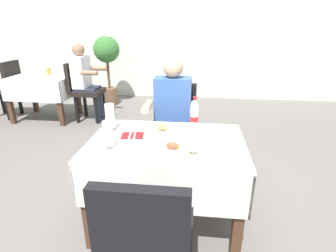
% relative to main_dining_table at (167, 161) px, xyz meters
% --- Properties ---
extents(ground_plane, '(11.00, 11.00, 0.00)m').
position_rel_main_dining_table_xyz_m(ground_plane, '(0.02, -0.06, -0.57)').
color(ground_plane, '#66605B').
extents(back_wall, '(11.00, 0.12, 3.12)m').
position_rel_main_dining_table_xyz_m(back_wall, '(0.02, 4.05, 0.99)').
color(back_wall, silver).
rests_on(back_wall, ground).
extents(main_dining_table, '(1.16, 0.80, 0.74)m').
position_rel_main_dining_table_xyz_m(main_dining_table, '(0.00, 0.00, 0.00)').
color(main_dining_table, white).
rests_on(main_dining_table, ground).
extents(chair_far_diner_seat, '(0.44, 0.50, 0.97)m').
position_rel_main_dining_table_xyz_m(chair_far_diner_seat, '(-0.00, 0.79, -0.01)').
color(chair_far_diner_seat, black).
rests_on(chair_far_diner_seat, ground).
extents(chair_near_camera_side, '(0.44, 0.50, 0.97)m').
position_rel_main_dining_table_xyz_m(chair_near_camera_side, '(-0.00, -0.79, -0.01)').
color(chair_near_camera_side, black).
rests_on(chair_near_camera_side, ground).
extents(seated_diner_far, '(0.50, 0.46, 1.26)m').
position_rel_main_dining_table_xyz_m(seated_diner_far, '(-0.02, 0.68, 0.15)').
color(seated_diner_far, '#282D42').
rests_on(seated_diner_far, ground).
extents(plate_near_camera, '(0.22, 0.22, 0.06)m').
position_rel_main_dining_table_xyz_m(plate_near_camera, '(0.06, -0.15, 0.19)').
color(plate_near_camera, white).
rests_on(plate_near_camera, main_dining_table).
extents(plate_far_diner, '(0.24, 0.24, 0.05)m').
position_rel_main_dining_table_xyz_m(plate_far_diner, '(-0.06, 0.19, 0.19)').
color(plate_far_diner, white).
rests_on(plate_far_diner, main_dining_table).
extents(beer_glass_left, '(0.08, 0.08, 0.23)m').
position_rel_main_dining_table_xyz_m(beer_glass_left, '(-0.48, 0.15, 0.29)').
color(beer_glass_left, white).
rests_on(beer_glass_left, main_dining_table).
extents(beer_glass_middle, '(0.07, 0.07, 0.21)m').
position_rel_main_dining_table_xyz_m(beer_glass_middle, '(0.20, -0.20, 0.29)').
color(beer_glass_middle, white).
rests_on(beer_glass_middle, main_dining_table).
extents(beer_glass_right, '(0.07, 0.07, 0.21)m').
position_rel_main_dining_table_xyz_m(beer_glass_right, '(-0.38, -0.18, 0.28)').
color(beer_glass_right, white).
rests_on(beer_glass_right, main_dining_table).
extents(cola_bottle_primary, '(0.07, 0.07, 0.28)m').
position_rel_main_dining_table_xyz_m(cola_bottle_primary, '(0.20, 0.25, 0.30)').
color(cola_bottle_primary, silver).
rests_on(cola_bottle_primary, main_dining_table).
extents(napkin_cutlery_set, '(0.19, 0.19, 0.01)m').
position_rel_main_dining_table_xyz_m(napkin_cutlery_set, '(-0.27, 0.06, 0.18)').
color(napkin_cutlery_set, maroon).
rests_on(napkin_cutlery_set, main_dining_table).
extents(background_dining_table, '(0.98, 0.78, 0.74)m').
position_rel_main_dining_table_xyz_m(background_dining_table, '(-2.36, 2.34, -0.01)').
color(background_dining_table, white).
rests_on(background_dining_table, ground).
extents(background_chair_left, '(0.50, 0.44, 0.97)m').
position_rel_main_dining_table_xyz_m(background_chair_left, '(-3.06, 2.34, -0.01)').
color(background_chair_left, black).
rests_on(background_chair_left, ground).
extents(background_chair_right, '(0.50, 0.44, 0.97)m').
position_rel_main_dining_table_xyz_m(background_chair_right, '(-1.67, 2.34, -0.01)').
color(background_chair_right, black).
rests_on(background_chair_right, ground).
extents(background_patron, '(0.46, 0.50, 1.26)m').
position_rel_main_dining_table_xyz_m(background_patron, '(-1.62, 2.34, 0.15)').
color(background_patron, '#282D42').
rests_on(background_patron, ground).
extents(background_table_tumbler, '(0.06, 0.06, 0.11)m').
position_rel_main_dining_table_xyz_m(background_table_tumbler, '(-2.29, 2.44, 0.23)').
color(background_table_tumbler, '#C68928').
rests_on(background_table_tumbler, background_dining_table).
extents(potted_plant_corner, '(0.49, 0.49, 1.34)m').
position_rel_main_dining_table_xyz_m(potted_plant_corner, '(-1.53, 3.26, 0.35)').
color(potted_plant_corner, brown).
rests_on(potted_plant_corner, ground).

